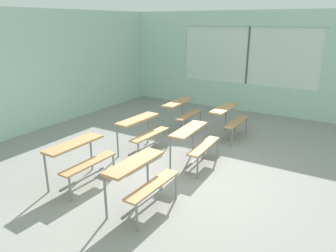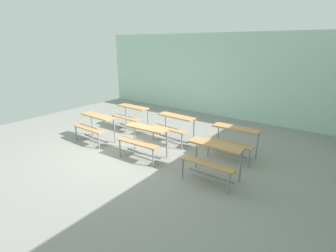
{
  "view_description": "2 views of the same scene",
  "coord_description": "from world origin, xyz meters",
  "px_view_note": "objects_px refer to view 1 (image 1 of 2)",
  "views": [
    {
      "loc": [
        -4.59,
        -2.54,
        2.69
      ],
      "look_at": [
        0.57,
        0.62,
        0.7
      ],
      "focal_mm": 34.1,
      "sensor_mm": 36.0,
      "label": 1
    },
    {
      "loc": [
        4.29,
        -4.12,
        2.64
      ],
      "look_at": [
        0.56,
        0.99,
        0.53
      ],
      "focal_mm": 26.67,
      "sensor_mm": 36.0,
      "label": 2
    }
  ],
  "objects_px": {
    "desk_bench_r1c1": "(142,127)",
    "desk_bench_r1c2": "(182,109)",
    "desk_bench_r0c1": "(194,138)",
    "desk_bench_r1c0": "(79,154)",
    "desk_bench_r0c2": "(228,115)",
    "desk_bench_r0c0": "(141,174)"
  },
  "relations": [
    {
      "from": "desk_bench_r1c1",
      "to": "desk_bench_r1c2",
      "type": "relative_size",
      "value": 1.02
    },
    {
      "from": "desk_bench_r0c2",
      "to": "desk_bench_r1c2",
      "type": "height_order",
      "value": "same"
    },
    {
      "from": "desk_bench_r1c1",
      "to": "desk_bench_r1c2",
      "type": "xyz_separation_m",
      "value": [
        1.73,
        -0.0,
        0.0
      ]
    },
    {
      "from": "desk_bench_r0c0",
      "to": "desk_bench_r1c1",
      "type": "height_order",
      "value": "same"
    },
    {
      "from": "desk_bench_r0c1",
      "to": "desk_bench_r1c0",
      "type": "distance_m",
      "value": 2.14
    },
    {
      "from": "desk_bench_r0c0",
      "to": "desk_bench_r1c2",
      "type": "xyz_separation_m",
      "value": [
        3.5,
        1.26,
        0.0
      ]
    },
    {
      "from": "desk_bench_r1c1",
      "to": "desk_bench_r1c2",
      "type": "distance_m",
      "value": 1.73
    },
    {
      "from": "desk_bench_r1c0",
      "to": "desk_bench_r1c2",
      "type": "bearing_deg",
      "value": -0.09
    },
    {
      "from": "desk_bench_r0c2",
      "to": "desk_bench_r1c1",
      "type": "relative_size",
      "value": 0.97
    },
    {
      "from": "desk_bench_r1c0",
      "to": "desk_bench_r1c1",
      "type": "height_order",
      "value": "same"
    },
    {
      "from": "desk_bench_r0c0",
      "to": "desk_bench_r1c1",
      "type": "relative_size",
      "value": 0.98
    },
    {
      "from": "desk_bench_r1c2",
      "to": "desk_bench_r1c0",
      "type": "bearing_deg",
      "value": 178.12
    },
    {
      "from": "desk_bench_r0c0",
      "to": "desk_bench_r1c2",
      "type": "relative_size",
      "value": 1.0
    },
    {
      "from": "desk_bench_r1c0",
      "to": "desk_bench_r0c2",
      "type": "bearing_deg",
      "value": -19.31
    },
    {
      "from": "desk_bench_r0c2",
      "to": "desk_bench_r1c1",
      "type": "distance_m",
      "value": 2.17
    },
    {
      "from": "desk_bench_r0c1",
      "to": "desk_bench_r1c1",
      "type": "relative_size",
      "value": 1.0
    },
    {
      "from": "desk_bench_r0c0",
      "to": "desk_bench_r1c0",
      "type": "relative_size",
      "value": 1.0
    },
    {
      "from": "desk_bench_r0c0",
      "to": "desk_bench_r0c1",
      "type": "distance_m",
      "value": 1.76
    },
    {
      "from": "desk_bench_r0c0",
      "to": "desk_bench_r1c0",
      "type": "xyz_separation_m",
      "value": [
        0.07,
        1.33,
        0.0
      ]
    },
    {
      "from": "desk_bench_r0c2",
      "to": "desk_bench_r1c2",
      "type": "distance_m",
      "value": 1.23
    },
    {
      "from": "desk_bench_r0c0",
      "to": "desk_bench_r0c2",
      "type": "height_order",
      "value": "same"
    },
    {
      "from": "desk_bench_r0c1",
      "to": "desk_bench_r1c2",
      "type": "distance_m",
      "value": 2.14
    }
  ]
}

